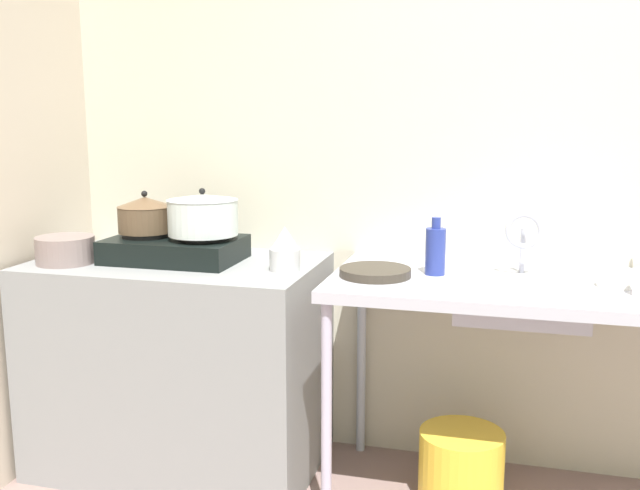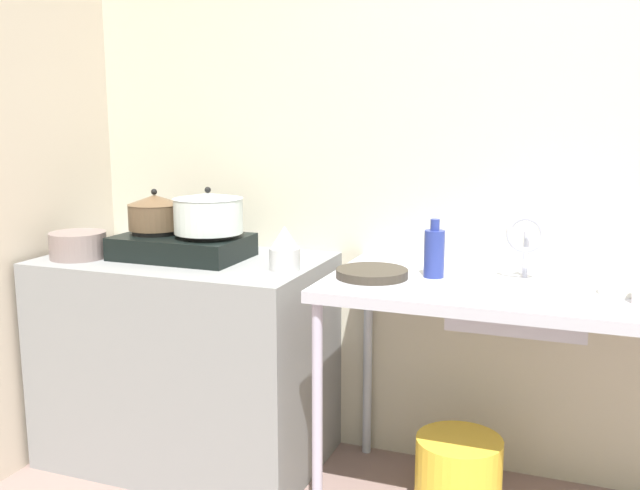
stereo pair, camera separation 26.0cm
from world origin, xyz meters
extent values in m
cube|color=gray|center=(-1.75, 1.16, 0.42)|extent=(1.09, 0.65, 0.83)
cube|color=#B3B5C3|center=(-0.36, 1.16, 0.81)|extent=(1.52, 0.65, 0.04)
cylinder|color=#B3ADC8|center=(-1.08, 0.88, 0.40)|extent=(0.04, 0.04, 0.79)
cylinder|color=#AEB9C8|center=(-1.08, 1.45, 0.40)|extent=(0.04, 0.04, 0.79)
cube|color=black|center=(-1.76, 1.16, 0.88)|extent=(0.50, 0.33, 0.09)
cylinder|color=black|center=(-1.88, 1.16, 0.93)|extent=(0.18, 0.18, 0.02)
cylinder|color=black|center=(-1.64, 1.16, 0.93)|extent=(0.18, 0.18, 0.02)
cylinder|color=brown|center=(-1.88, 1.16, 0.99)|extent=(0.21, 0.21, 0.10)
cone|color=brown|center=(-1.88, 1.16, 1.06)|extent=(0.21, 0.21, 0.04)
sphere|color=black|center=(-1.88, 1.16, 1.09)|extent=(0.02, 0.02, 0.02)
cylinder|color=silver|center=(-1.64, 1.16, 1.01)|extent=(0.26, 0.26, 0.13)
cone|color=silver|center=(-1.64, 1.16, 1.09)|extent=(0.27, 0.27, 0.02)
sphere|color=black|center=(-1.64, 1.16, 1.11)|extent=(0.02, 0.02, 0.02)
cylinder|color=gray|center=(-2.14, 1.02, 0.89)|extent=(0.22, 0.22, 0.10)
cylinder|color=silver|center=(-1.29, 1.11, 0.87)|extent=(0.11, 0.11, 0.08)
cone|color=silver|center=(-1.29, 1.11, 0.96)|extent=(0.11, 0.11, 0.08)
cube|color=#B3B5C3|center=(-0.47, 1.13, 0.77)|extent=(0.43, 0.28, 0.12)
cylinder|color=#B3B5C3|center=(-0.47, 1.30, 0.92)|extent=(0.02, 0.02, 0.16)
torus|color=#B3B5C3|center=(-0.47, 1.24, 1.00)|extent=(0.13, 0.02, 0.13)
cylinder|color=#363027|center=(-0.96, 1.10, 0.85)|extent=(0.25, 0.25, 0.03)
cylinder|color=white|center=(-0.17, 1.15, 0.85)|extent=(0.11, 0.11, 0.04)
cylinder|color=navy|center=(-0.76, 1.19, 0.92)|extent=(0.07, 0.07, 0.16)
cylinder|color=navy|center=(-0.76, 1.19, 1.02)|extent=(0.03, 0.03, 0.04)
cylinder|color=yellow|center=(-0.64, 1.14, 0.14)|extent=(0.31, 0.31, 0.27)
camera|label=1|loc=(-0.51, -1.31, 1.40)|focal=40.27mm
camera|label=2|loc=(-0.27, -1.23, 1.40)|focal=40.27mm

